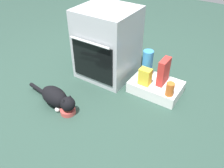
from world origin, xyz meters
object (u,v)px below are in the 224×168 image
Objects in this scene: cereal_box at (164,72)px; sauce_jar at (170,89)px; food_bowl at (68,111)px; cat at (57,98)px; snack_bag at (145,77)px; pantry_cabinet at (156,87)px; oven at (107,44)px; water_bottle at (147,63)px.

sauce_jar is (0.14, -0.15, -0.07)m from cereal_box.
cat is at bearing 173.40° from food_bowl.
snack_bag is 1.29× the size of sauce_jar.
pantry_cabinet is 3.77× the size of sauce_jar.
oven is 0.88m from food_bowl.
snack_bag is 0.18m from water_bottle.
pantry_cabinet reaches higher than food_bowl.
oven is 0.72m from pantry_cabinet.
oven is at bearing -179.12° from cereal_box.
cat is at bearing -133.01° from snack_bag.
sauce_jar is (0.91, 0.63, 0.08)m from cat.
cat is 0.92m from snack_bag.
water_bottle is (-0.15, 0.06, 0.21)m from pantry_cabinet.
food_bowl is 0.83× the size of snack_bag.
water_bottle is (-0.20, 0.04, 0.01)m from cereal_box.
cereal_box is (0.62, 0.80, 0.23)m from food_bowl.
food_bowl is 1.04m from cereal_box.
sauce_jar is at bearing -33.84° from pantry_cabinet.
oven is 2.84× the size of cereal_box.
food_bowl is 0.50× the size of water_bottle.
snack_bag is (-0.10, -0.09, 0.15)m from pantry_cabinet.
pantry_cabinet is 1.88× the size of cereal_box.
snack_bag is at bearing 53.59° from cat.
oven reaches higher than food_bowl.
sauce_jar is (0.83, -0.14, -0.20)m from oven.
water_bottle reaches higher than food_bowl.
oven is 1.51× the size of pantry_cabinet.
snack_bag is at bearing 173.02° from sauce_jar.
food_bowl is (0.07, -0.79, -0.37)m from oven.
water_bottle is at bearing 5.69° from oven.
snack_bag reaches higher than sauce_jar.
snack_bag is (0.62, 0.67, 0.10)m from cat.
water_bottle is (-0.34, 0.19, 0.08)m from sauce_jar.
pantry_cabinet is 0.20m from snack_bag.
pantry_cabinet is at bearing -153.96° from cereal_box.
cereal_box is (0.69, 0.01, -0.13)m from oven.
cereal_box is 1.56× the size of snack_bag.
oven is 5.34× the size of food_bowl.
water_bottle is at bearing 109.77° from snack_bag.
cereal_box is at bearing 52.18° from cat.
pantry_cabinet is 0.21m from cereal_box.
cereal_box is at bearing 26.04° from pantry_cabinet.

